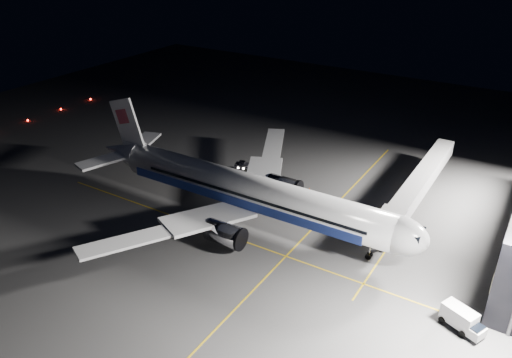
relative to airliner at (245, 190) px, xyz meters
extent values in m
plane|color=#4C4C4F|center=(1.08, 0.00, -5.16)|extent=(200.00, 200.00, 0.00)
cube|color=gold|center=(11.08, 0.00, -5.16)|extent=(0.25, 80.00, 0.01)
cube|color=gold|center=(1.08, -6.00, -5.16)|extent=(70.00, 0.25, 0.01)
cube|color=gold|center=(23.08, 10.00, -5.16)|extent=(0.25, 40.00, 0.01)
cylinder|color=silver|center=(1.08, 0.00, 0.14)|extent=(48.00, 5.60, 5.60)
ellipsoid|color=silver|center=(25.08, 0.00, 0.14)|extent=(8.96, 5.60, 5.60)
cube|color=black|center=(27.38, 0.00, 1.14)|extent=(2.20, 3.40, 0.90)
cone|color=silver|center=(-27.42, 0.00, 0.44)|extent=(9.00, 5.49, 5.49)
cube|color=navy|center=(0.08, 2.78, -0.76)|extent=(42.24, 0.25, 1.50)
cube|color=navy|center=(0.08, -2.78, -0.76)|extent=(42.24, 0.25, 1.50)
cube|color=silver|center=(-1.42, 8.00, -1.46)|extent=(11.36, 15.23, 1.53)
cube|color=silver|center=(-1.42, -8.00, -1.46)|extent=(11.36, 15.23, 1.53)
cube|color=silver|center=(-6.42, 20.50, -0.59)|extent=(8.57, 13.22, 1.31)
cube|color=silver|center=(-6.42, -20.50, -0.59)|extent=(8.57, 13.22, 1.31)
cube|color=silver|center=(-26.92, 5.20, 0.74)|extent=(6.20, 9.67, 0.45)
cube|color=silver|center=(-26.92, -5.20, 0.74)|extent=(6.20, 9.67, 0.45)
cube|color=white|center=(-25.12, 0.00, 6.34)|extent=(7.53, 0.40, 10.28)
cube|color=#BE4055|center=(-25.92, 0.00, 7.74)|extent=(3.22, 0.55, 3.22)
cylinder|color=#B7B7BF|center=(2.28, 9.00, -2.61)|extent=(5.60, 3.40, 3.40)
cylinder|color=#B7B7BF|center=(2.28, -9.00, -2.61)|extent=(5.60, 3.40, 3.40)
cylinder|color=#9999A0|center=(21.58, 0.00, -3.91)|extent=(0.26, 0.26, 2.50)
cylinder|color=black|center=(21.58, 0.00, -4.71)|extent=(0.90, 0.70, 0.90)
cylinder|color=#9999A0|center=(-1.92, 4.30, -3.91)|extent=(0.26, 0.26, 2.50)
cylinder|color=#9999A0|center=(-1.92, -4.30, -3.91)|extent=(0.26, 0.26, 2.50)
cylinder|color=black|center=(-1.92, 4.30, -4.61)|extent=(1.10, 1.60, 1.10)
cylinder|color=black|center=(-1.92, -4.30, -4.61)|extent=(1.10, 1.60, 1.10)
cube|color=#B2B2B7|center=(23.08, 20.05, -0.56)|extent=(3.00, 33.90, 2.80)
cube|color=#B2B2B7|center=(23.08, 4.20, -0.56)|extent=(3.60, 3.20, 3.40)
cylinder|color=#9999A0|center=(23.08, 4.20, -3.61)|extent=(0.70, 0.70, 3.10)
cylinder|color=black|center=(23.08, 3.30, -4.81)|extent=(0.70, 0.30, 0.70)
cylinder|color=black|center=(23.08, 5.10, -4.81)|extent=(0.70, 0.30, 0.70)
sphere|color=#FF140A|center=(-70.92, 10.00, -4.94)|extent=(0.44, 0.44, 0.44)
sphere|color=#FF140A|center=(-70.92, 20.00, -4.94)|extent=(0.44, 0.44, 0.44)
sphere|color=#FF140A|center=(-70.92, 30.00, -4.94)|extent=(0.44, 0.44, 0.44)
cube|color=silver|center=(35.60, -7.61, -3.58)|extent=(4.56, 3.51, 2.24)
cube|color=silver|center=(37.84, -8.60, -4.19)|extent=(2.27, 2.43, 1.22)
cube|color=black|center=(37.84, -8.60, -3.68)|extent=(1.82, 2.08, 0.51)
cylinder|color=black|center=(37.34, -7.20, -4.76)|extent=(0.85, 0.56, 0.82)
cylinder|color=black|center=(36.47, -9.17, -4.76)|extent=(0.85, 0.56, 0.82)
cylinder|color=black|center=(34.72, -6.05, -4.76)|extent=(0.85, 0.56, 0.82)
cylinder|color=black|center=(33.86, -8.01, -4.76)|extent=(0.85, 0.56, 0.82)
cube|color=black|center=(-10.34, 14.86, -4.34)|extent=(2.99, 2.34, 1.20)
cube|color=black|center=(-10.34, 14.86, -3.58)|extent=(1.37, 1.37, 0.66)
sphere|color=#FFF2CC|center=(-10.62, 13.88, -4.34)|extent=(0.28, 0.28, 0.28)
sphere|color=#FFF2CC|center=(-9.57, 14.20, -4.34)|extent=(0.28, 0.28, 0.28)
cylinder|color=black|center=(-9.68, 16.03, -4.84)|extent=(0.70, 0.42, 0.66)
cylinder|color=black|center=(-9.13, 14.26, -4.84)|extent=(0.70, 0.42, 0.66)
cylinder|color=black|center=(-11.56, 15.45, -4.84)|extent=(0.70, 0.42, 0.66)
cylinder|color=black|center=(-11.01, 13.68, -4.84)|extent=(0.70, 0.42, 0.66)
cone|color=#FF640A|center=(1.97, 10.68, -4.89)|extent=(0.36, 0.36, 0.54)
cone|color=#FF640A|center=(0.25, 14.00, -4.83)|extent=(0.45, 0.45, 0.67)
cone|color=#FF640A|center=(4.94, 14.00, -4.83)|extent=(0.45, 0.45, 0.67)
camera|label=1|loc=(39.11, -59.42, 38.15)|focal=35.00mm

